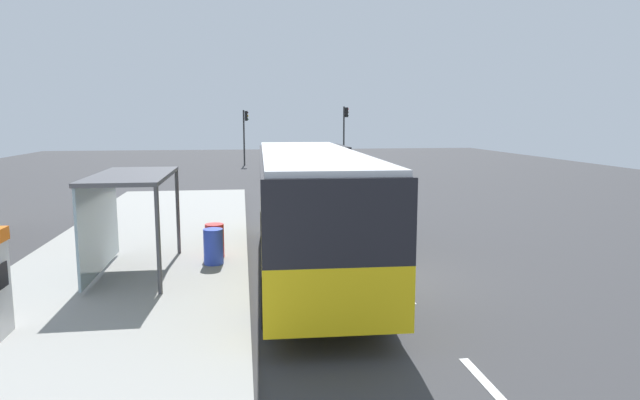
{
  "coord_description": "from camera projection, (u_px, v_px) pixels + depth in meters",
  "views": [
    {
      "loc": [
        -3.39,
        -13.34,
        4.03
      ],
      "look_at": [
        -1.0,
        3.65,
        1.5
      ],
      "focal_mm": 31.07,
      "sensor_mm": 36.0,
      "label": 1
    }
  ],
  "objects": [
    {
      "name": "lane_stripe_seg_5",
      "position": [
        305.0,
        187.0,
        32.77
      ],
      "size": [
        0.16,
        2.2,
        0.01
      ],
      "primitive_type": "cube",
      "color": "silver",
      "rests_on": "ground"
    },
    {
      "name": "ground_plane",
      "position": [
        311.0,
        200.0,
        27.84
      ],
      "size": [
        56.0,
        92.0,
        0.04
      ],
      "primitive_type": "cube",
      "color": "#38383A"
    },
    {
      "name": "lane_stripe_seg_1",
      "position": [
        399.0,
        289.0,
        13.18
      ],
      "size": [
        0.16,
        2.2,
        0.01
      ],
      "primitive_type": "cube",
      "color": "silver",
      "rests_on": "ground"
    },
    {
      "name": "recycling_bin_red",
      "position": [
        215.0,
        241.0,
        15.42
      ],
      "size": [
        0.52,
        0.52,
        0.95
      ],
      "primitive_type": "cylinder",
      "color": "red",
      "rests_on": "sidewalk_platform"
    },
    {
      "name": "lane_stripe_seg_4",
      "position": [
        316.0,
        199.0,
        27.87
      ],
      "size": [
        0.16,
        2.2,
        0.01
      ],
      "primitive_type": "cube",
      "color": "silver",
      "rests_on": "ground"
    },
    {
      "name": "recycling_bin_blue",
      "position": [
        213.0,
        246.0,
        14.73
      ],
      "size": [
        0.52,
        0.52,
        0.95
      ],
      "primitive_type": "cylinder",
      "color": "blue",
      "rests_on": "sidewalk_platform"
    },
    {
      "name": "lane_stripe_seg_2",
      "position": [
        356.0,
        243.0,
        18.08
      ],
      "size": [
        0.16,
        2.2,
        0.01
      ],
      "primitive_type": "cube",
      "color": "silver",
      "rests_on": "ground"
    },
    {
      "name": "bus_shelter",
      "position": [
        120.0,
        197.0,
        13.7
      ],
      "size": [
        1.8,
        4.0,
        2.5
      ],
      "color": "#4C4C51",
      "rests_on": "sidewalk_platform"
    },
    {
      "name": "sedan_near",
      "position": [
        304.0,
        154.0,
        51.52
      ],
      "size": [
        1.9,
        4.43,
        1.52
      ],
      "color": "#B7B7BC",
      "rests_on": "ground"
    },
    {
      "name": "lane_stripe_seg_7",
      "position": [
        290.0,
        171.0,
        42.57
      ],
      "size": [
        0.16,
        2.2,
        0.01
      ],
      "primitive_type": "cube",
      "color": "silver",
      "rests_on": "ground"
    },
    {
      "name": "lane_stripe_seg_0",
      "position": [
        492.0,
        390.0,
        8.28
      ],
      "size": [
        0.16,
        2.2,
        0.01
      ],
      "primitive_type": "cube",
      "color": "silver",
      "rests_on": "ground"
    },
    {
      "name": "lane_stripe_seg_3",
      "position": [
        332.0,
        216.0,
        22.98
      ],
      "size": [
        0.16,
        2.2,
        0.01
      ],
      "primitive_type": "cube",
      "color": "silver",
      "rests_on": "ground"
    },
    {
      "name": "sedan_far",
      "position": [
        314.0,
        159.0,
        44.17
      ],
      "size": [
        1.92,
        4.44,
        1.52
      ],
      "color": "#195933",
      "rests_on": "ground"
    },
    {
      "name": "lane_stripe_seg_6",
      "position": [
        297.0,
        178.0,
        37.67
      ],
      "size": [
        0.16,
        2.2,
        0.01
      ],
      "primitive_type": "cube",
      "color": "silver",
      "rests_on": "ground"
    },
    {
      "name": "bus",
      "position": [
        309.0,
        204.0,
        14.28
      ],
      "size": [
        2.84,
        11.08,
        3.21
      ],
      "color": "yellow",
      "rests_on": "ground"
    },
    {
      "name": "traffic_light_near_side",
      "position": [
        345.0,
        126.0,
        47.94
      ],
      "size": [
        0.49,
        0.28,
        5.05
      ],
      "color": "#2D2D2D",
      "rests_on": "ground"
    },
    {
      "name": "traffic_light_far_side",
      "position": [
        245.0,
        129.0,
        47.56
      ],
      "size": [
        0.49,
        0.28,
        4.75
      ],
      "color": "#2D2D2D",
      "rests_on": "ground"
    },
    {
      "name": "sidewalk_platform",
      "position": [
        134.0,
        263.0,
        15.19
      ],
      "size": [
        6.2,
        30.0,
        0.18
      ],
      "primitive_type": "cube",
      "color": "#999993",
      "rests_on": "ground"
    },
    {
      "name": "white_van",
      "position": [
        329.0,
        160.0,
        36.04
      ],
      "size": [
        2.05,
        5.2,
        2.3
      ],
      "color": "black",
      "rests_on": "ground"
    }
  ]
}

